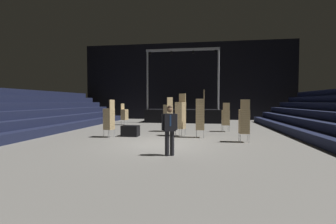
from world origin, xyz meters
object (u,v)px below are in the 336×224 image
object	(u,v)px
chair_stack_mid_left	(168,114)
stage_riser	(183,114)
man_with_tie	(170,127)
equipment_road_case	(130,131)
chair_stack_front_right	(244,121)
chair_stack_mid_centre	(181,115)
chair_stack_rear_left	(109,118)
chair_stack_rear_right	(200,114)
chair_stack_front_left	(124,114)
chair_stack_mid_right	(226,117)

from	to	relation	value
chair_stack_mid_left	stage_riser	bearing A→B (deg)	43.10
man_with_tie	equipment_road_case	xyz separation A→B (m)	(-2.75, 4.29, -0.69)
stage_riser	equipment_road_case	distance (m)	9.55
equipment_road_case	chair_stack_front_right	bearing A→B (deg)	-10.55
man_with_tie	chair_stack_front_right	size ratio (longest dim) A/B	0.88
man_with_tie	equipment_road_case	distance (m)	5.14
chair_stack_mid_centre	chair_stack_rear_left	size ratio (longest dim) A/B	1.17
chair_stack_mid_left	chair_stack_rear_right	size ratio (longest dim) A/B	0.86
chair_stack_front_left	equipment_road_case	size ratio (longest dim) A/B	1.90
chair_stack_mid_centre	chair_stack_rear_right	world-z (taller)	chair_stack_rear_right
chair_stack_mid_right	chair_stack_rear_right	bearing A→B (deg)	-124.72
man_with_tie	chair_stack_front_right	world-z (taller)	chair_stack_front_right
stage_riser	chair_stack_rear_left	world-z (taller)	stage_riser
chair_stack_mid_centre	equipment_road_case	bearing A→B (deg)	36.88
chair_stack_front_right	chair_stack_mid_centre	size ratio (longest dim) A/B	0.85
chair_stack_mid_left	equipment_road_case	world-z (taller)	chair_stack_mid_left
chair_stack_mid_left	chair_stack_mid_centre	bearing A→B (deg)	-106.98
chair_stack_mid_centre	chair_stack_front_right	bearing A→B (deg)	178.91
chair_stack_front_right	chair_stack_rear_left	distance (m)	6.76
man_with_tie	chair_stack_mid_centre	bearing A→B (deg)	-111.66
chair_stack_front_left	chair_stack_rear_right	size ratio (longest dim) A/B	0.69
stage_riser	chair_stack_front_right	bearing A→B (deg)	-70.36
chair_stack_front_left	chair_stack_rear_left	xyz separation A→B (m)	(1.41, -6.55, 0.13)
chair_stack_mid_centre	equipment_road_case	size ratio (longest dim) A/B	2.56
chair_stack_front_right	chair_stack_mid_centre	world-z (taller)	chair_stack_mid_centre
chair_stack_rear_left	man_with_tie	bearing A→B (deg)	-120.95
man_with_tie	chair_stack_front_left	world-z (taller)	man_with_tie
man_with_tie	chair_stack_mid_right	world-z (taller)	chair_stack_mid_right
man_with_tie	chair_stack_front_left	bearing A→B (deg)	-86.28
chair_stack_front_right	chair_stack_mid_left	size ratio (longest dim) A/B	0.92
chair_stack_front_right	chair_stack_rear_right	distance (m)	2.34
chair_stack_front_right	chair_stack_rear_left	size ratio (longest dim) A/B	1.00
stage_riser	equipment_road_case	bearing A→B (deg)	-102.29
chair_stack_front_left	chair_stack_rear_left	distance (m)	6.70
stage_riser	chair_stack_mid_left	xyz separation A→B (m)	(-0.34, -6.93, 0.37)
chair_stack_front_right	chair_stack_mid_centre	bearing A→B (deg)	151.70
chair_stack_front_left	chair_stack_rear_left	world-z (taller)	chair_stack_rear_left
stage_riser	chair_stack_rear_left	distance (m)	10.28
man_with_tie	stage_riser	bearing A→B (deg)	-109.75
chair_stack_mid_centre	chair_stack_rear_left	world-z (taller)	chair_stack_mid_centre
man_with_tie	chair_stack_mid_left	distance (m)	6.77
chair_stack_mid_left	chair_stack_rear_right	distance (m)	3.08
chair_stack_mid_centre	chair_stack_rear_left	xyz separation A→B (m)	(-3.65, -1.01, -0.17)
man_with_tie	chair_stack_mid_right	size ratio (longest dim) A/B	0.96
chair_stack_front_right	chair_stack_rear_left	world-z (taller)	same
chair_stack_front_left	chair_stack_mid_centre	bearing A→B (deg)	61.59
chair_stack_front_left	chair_stack_mid_centre	xyz separation A→B (m)	(5.06, -5.55, 0.29)
chair_stack_front_right	chair_stack_rear_right	bearing A→B (deg)	148.67
chair_stack_mid_right	chair_stack_rear_left	xyz separation A→B (m)	(-6.24, -3.31, 0.08)
chair_stack_mid_right	chair_stack_front_right	bearing A→B (deg)	-88.20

